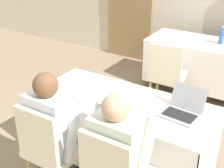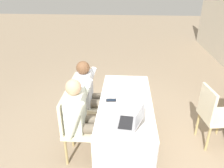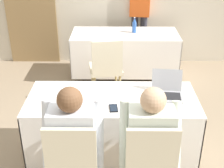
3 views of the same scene
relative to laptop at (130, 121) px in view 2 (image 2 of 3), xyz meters
name	(u,v)px [view 2 (image 2 of 3)]	position (x,y,z in m)	size (l,w,h in m)	color
ground_plane	(124,142)	(-0.54, -0.05, -0.79)	(24.00, 24.00, 0.00)	gray
conference_table_near	(125,112)	(-0.54, -0.05, -0.23)	(1.67, 0.72, 0.74)	white
laptop	(130,121)	(0.00, 0.00, 0.00)	(0.33, 0.34, 0.22)	#99999E
cell_phone	(111,100)	(-0.53, -0.26, -0.04)	(0.09, 0.14, 0.01)	black
paper_beside_laptop	(130,107)	(-0.37, 0.00, -0.04)	(0.24, 0.32, 0.00)	white
chair_near_left	(83,101)	(-0.85, -0.72, -0.27)	(0.44, 0.44, 0.93)	tan
chair_near_right	(75,125)	(-0.23, -0.72, -0.27)	(0.44, 0.44, 0.93)	tan
chair_far_spare	(213,113)	(-0.64, 1.21, -0.27)	(0.50, 0.50, 0.93)	tan
person_checkered_shirt	(90,92)	(-0.85, -0.62, -0.11)	(0.50, 0.52, 1.19)	#665B4C
person_white_shirt	(82,116)	(-0.23, -0.62, -0.11)	(0.50, 0.52, 1.19)	#665B4C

